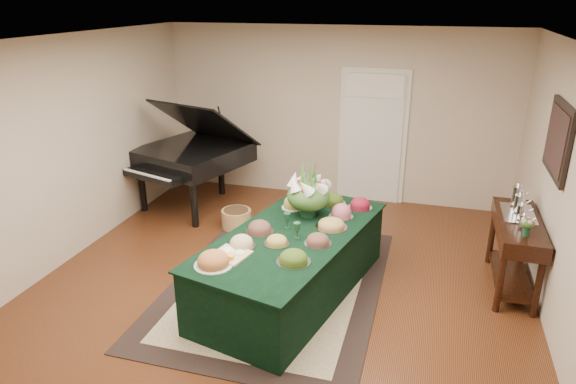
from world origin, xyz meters
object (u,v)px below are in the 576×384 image
(buffet_table, at_px, (292,263))
(mahogany_sideboard, at_px, (517,235))
(floral_centerpiece, at_px, (308,191))
(grand_piano, at_px, (192,155))

(buffet_table, relative_size, mahogany_sideboard, 2.12)
(buffet_table, bearing_deg, floral_centerpiece, 84.97)
(grand_piano, relative_size, mahogany_sideboard, 1.49)
(buffet_table, xyz_separation_m, grand_piano, (-2.14, 2.00, 0.47))
(buffet_table, relative_size, grand_piano, 1.43)
(floral_centerpiece, height_order, grand_piano, grand_piano)
(mahogany_sideboard, bearing_deg, grand_piano, 165.04)
(mahogany_sideboard, bearing_deg, buffet_table, -160.95)
(buffet_table, xyz_separation_m, floral_centerpiece, (0.05, 0.51, 0.67))
(floral_centerpiece, relative_size, mahogany_sideboard, 0.40)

